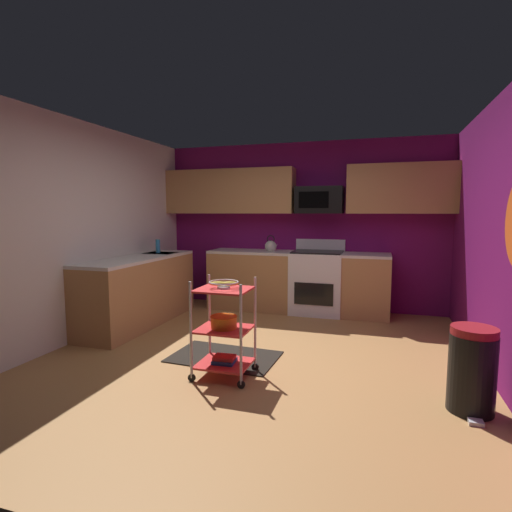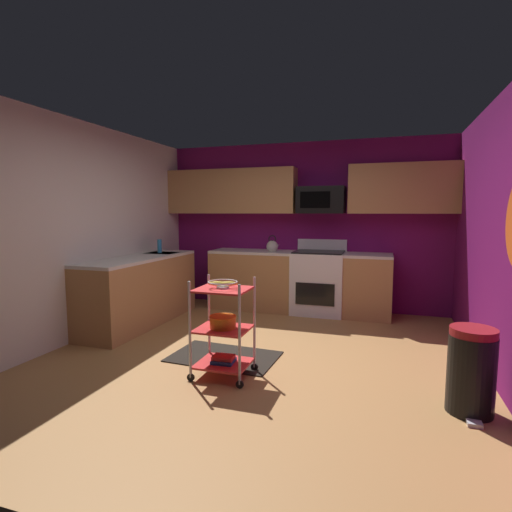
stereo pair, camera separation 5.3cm
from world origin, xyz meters
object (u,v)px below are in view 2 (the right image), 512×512
Objects in this scene: rolling_cart at (223,329)px; dish_soap_bottle at (159,246)px; trash_can at (471,371)px; book_stack at (224,359)px; fruit_bowl at (223,283)px; kettle at (272,246)px; mixing_bowl_large at (223,322)px; oven_range at (319,282)px; microwave at (321,200)px.

rolling_cart is 2.61m from dish_soap_bottle.
dish_soap_bottle is 4.32m from trash_can.
book_stack is 0.32× the size of trash_can.
rolling_cart is 1.39× the size of trash_can.
dish_soap_bottle reaches higher than fruit_bowl.
kettle reaches higher than rolling_cart.
trash_can reaches higher than mixing_bowl_large.
dish_soap_bottle is at bearing 134.22° from fruit_bowl.
book_stack is 2.69m from dish_soap_bottle.
dish_soap_bottle is (-1.78, 1.83, 0.50)m from mixing_bowl_large.
kettle is at bearing -179.70° from oven_range.
fruit_bowl is at bearing -45.78° from dish_soap_bottle.
microwave is 3.50× the size of dish_soap_bottle.
rolling_cart reaches higher than book_stack.
fruit_bowl is 0.41× the size of trash_can.
rolling_cart is 4.30× the size of book_stack.
oven_range is 2.43m from dish_soap_bottle.
dish_soap_bottle reaches higher than book_stack.
kettle is at bearing 95.76° from fruit_bowl.
microwave is at bearing 80.31° from fruit_bowl.
rolling_cart is 3.63× the size of mixing_bowl_large.
fruit_bowl reaches higher than mixing_bowl_large.
mixing_bowl_large is 0.36m from book_stack.
rolling_cart is 3.47× the size of kettle.
fruit_bowl reaches higher than book_stack.
kettle is (-0.73, -0.11, -0.70)m from microwave.
kettle is (-0.26, 2.60, 0.84)m from book_stack.
oven_range is at bearing 79.92° from fruit_bowl.
book_stack is at bearing -99.69° from microwave.
fruit_bowl is (-0.46, -2.61, 0.40)m from oven_range.
book_stack is at bearing -100.08° from oven_range.
rolling_cart is at bearing -90.00° from book_stack.
mixing_bowl_large is (-0.00, 0.00, -0.36)m from fruit_bowl.
microwave reaches higher than fruit_bowl.
dish_soap_bottle is at bearing 134.18° from mixing_bowl_large.
rolling_cart reaches higher than fruit_bowl.
oven_range is 1.23m from microwave.
book_stack is (-0.46, -2.61, -0.32)m from oven_range.
fruit_bowl is (-0.46, -2.71, -0.82)m from microwave.
microwave is 3.47m from trash_can.
rolling_cart is at bearing -100.08° from oven_range.
book_stack is at bearing -45.78° from dish_soap_bottle.
rolling_cart reaches higher than trash_can.
trash_can is (1.58, -2.76, -1.37)m from microwave.
fruit_bowl is 0.36m from mixing_bowl_large.
microwave is 0.77× the size of rolling_cart.
kettle is at bearing 27.14° from dish_soap_bottle.
rolling_cart is (-0.46, -2.71, -1.25)m from microwave.
kettle is (-0.26, 2.60, 0.48)m from mixing_bowl_large.
fruit_bowl is at bearing 0.00° from mixing_bowl_large.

